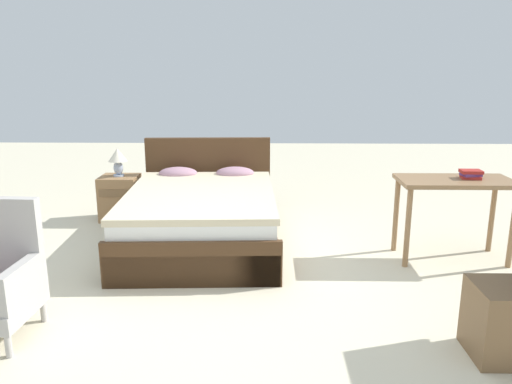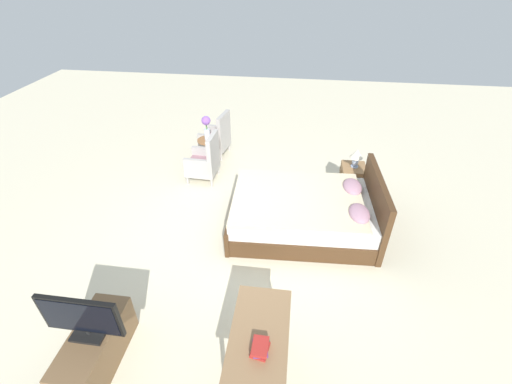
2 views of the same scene
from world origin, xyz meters
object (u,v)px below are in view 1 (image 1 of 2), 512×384
object	(u,v)px
bed	(202,215)
table_lamp	(118,158)
vanity_desk	(455,192)
book_stack	(471,174)
nightstand	(120,198)

from	to	relation	value
bed	table_lamp	size ratio (longest dim) A/B	6.73
vanity_desk	book_stack	xyz separation A→B (m)	(0.14, 0.02, 0.16)
nightstand	table_lamp	size ratio (longest dim) A/B	1.60
vanity_desk	nightstand	bearing A→B (deg)	160.84
vanity_desk	book_stack	bearing A→B (deg)	9.85
vanity_desk	book_stack	distance (m)	0.22
nightstand	vanity_desk	size ratio (longest dim) A/B	0.51
bed	nightstand	size ratio (longest dim) A/B	4.22
table_lamp	nightstand	bearing A→B (deg)	-90.00
table_lamp	vanity_desk	world-z (taller)	table_lamp
table_lamp	vanity_desk	size ratio (longest dim) A/B	0.32
nightstand	vanity_desk	world-z (taller)	vanity_desk
table_lamp	book_stack	size ratio (longest dim) A/B	1.71
nightstand	book_stack	world-z (taller)	book_stack
nightstand	book_stack	distance (m)	3.87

